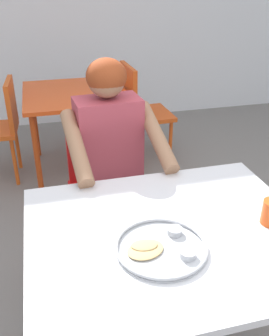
{
  "coord_description": "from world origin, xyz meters",
  "views": [
    {
      "loc": [
        -0.47,
        -1.05,
        1.61
      ],
      "look_at": [
        -0.13,
        0.25,
        0.89
      ],
      "focal_mm": 40.19,
      "sensor_mm": 36.0,
      "label": 1
    }
  ],
  "objects": [
    {
      "name": "chair_red_right",
      "position": [
        0.37,
        2.03,
        0.52
      ],
      "size": [
        0.41,
        0.45,
        0.89
      ],
      "color": "#D44D18",
      "rests_on": "ground"
    },
    {
      "name": "thali_tray",
      "position": [
        -0.12,
        -0.09,
        0.76
      ],
      "size": [
        0.32,
        0.32,
        0.03
      ],
      "color": "#B7BABF",
      "rests_on": "table_foreground"
    },
    {
      "name": "chair_foreground",
      "position": [
        -0.14,
        0.91,
        0.49
      ],
      "size": [
        0.45,
        0.42,
        0.84
      ],
      "color": "red",
      "rests_on": "ground"
    },
    {
      "name": "diner_foreground",
      "position": [
        -0.13,
        0.69,
        0.73
      ],
      "size": [
        0.52,
        0.57,
        1.23
      ],
      "color": "black",
      "rests_on": "ground"
    },
    {
      "name": "chair_red_left",
      "position": [
        -0.8,
        1.99,
        0.49
      ],
      "size": [
        0.42,
        0.41,
        0.84
      ],
      "color": "#D25119",
      "rests_on": "ground"
    },
    {
      "name": "table_foreground",
      "position": [
        -0.05,
        -0.0,
        0.67
      ],
      "size": [
        1.06,
        0.88,
        0.74
      ],
      "color": "silver",
      "rests_on": "ground"
    },
    {
      "name": "table_background_red",
      "position": [
        -0.19,
        1.99,
        0.63
      ],
      "size": [
        0.84,
        0.87,
        0.71
      ],
      "color": "#E04C19",
      "rests_on": "ground"
    }
  ]
}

